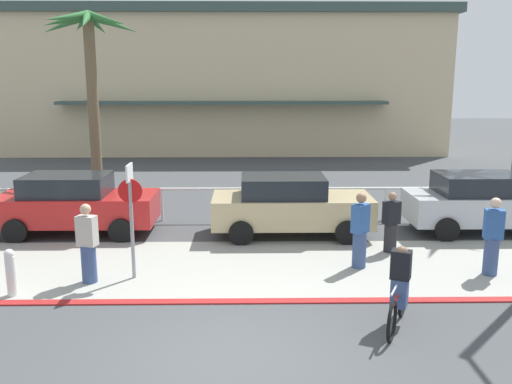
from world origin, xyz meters
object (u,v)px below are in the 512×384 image
(palm_tree_1, at_px, (90,54))
(cyclist_red_0, at_px, (399,289))
(car_red_1, at_px, (75,203))
(pedestrian_3, at_px, (88,247))
(bollard_1, at_px, (11,272))
(car_silver_3, at_px, (484,202))
(pedestrian_0, at_px, (391,225))
(car_tan_2, at_px, (290,205))
(stop_sign_bike_lane, at_px, (131,205))
(pedestrian_2, at_px, (492,240))
(pedestrian_1, at_px, (360,233))

(palm_tree_1, relative_size, cyclist_red_0, 3.85)
(palm_tree_1, bearing_deg, car_red_1, -85.92)
(car_red_1, relative_size, pedestrian_3, 2.51)
(bollard_1, height_order, palm_tree_1, palm_tree_1)
(car_silver_3, height_order, pedestrian_0, car_silver_3)
(car_red_1, relative_size, car_tan_2, 1.00)
(stop_sign_bike_lane, relative_size, car_silver_3, 0.58)
(car_silver_3, bearing_deg, pedestrian_0, -149.77)
(pedestrian_2, bearing_deg, stop_sign_bike_lane, -179.48)
(car_silver_3, bearing_deg, cyclist_red_0, -124.06)
(car_tan_2, relative_size, pedestrian_2, 2.46)
(bollard_1, bearing_deg, palm_tree_1, 92.32)
(palm_tree_1, distance_m, cyclist_red_0, 12.96)
(bollard_1, height_order, pedestrian_3, pedestrian_3)
(pedestrian_0, bearing_deg, cyclist_red_0, -102.51)
(car_tan_2, distance_m, pedestrian_1, 3.06)
(pedestrian_2, bearing_deg, pedestrian_0, 137.46)
(pedestrian_2, xyz_separation_m, pedestrian_3, (-8.85, -0.32, -0.02))
(pedestrian_0, distance_m, pedestrian_1, 1.54)
(pedestrian_3, bearing_deg, stop_sign_bike_lane, 15.04)
(stop_sign_bike_lane, distance_m, palm_tree_1, 8.18)
(bollard_1, relative_size, cyclist_red_0, 0.60)
(car_red_1, distance_m, pedestrian_3, 4.13)
(bollard_1, relative_size, pedestrian_0, 0.64)
(bollard_1, distance_m, car_tan_2, 7.35)
(palm_tree_1, height_order, pedestrian_1, palm_tree_1)
(car_red_1, distance_m, pedestrian_2, 10.89)
(palm_tree_1, height_order, car_silver_3, palm_tree_1)
(car_tan_2, bearing_deg, pedestrian_2, -37.31)
(car_silver_3, relative_size, pedestrian_2, 2.46)
(car_silver_3, bearing_deg, bollard_1, -158.53)
(car_red_1, relative_size, pedestrian_0, 2.82)
(car_red_1, xyz_separation_m, pedestrian_1, (7.46, -3.02, -0.03))
(bollard_1, distance_m, pedestrian_2, 10.27)
(bollard_1, distance_m, cyclist_red_0, 7.61)
(palm_tree_1, xyz_separation_m, car_red_1, (0.24, -3.35, -4.21))
(pedestrian_1, height_order, pedestrian_2, pedestrian_1)
(palm_tree_1, height_order, pedestrian_2, palm_tree_1)
(car_red_1, height_order, car_silver_3, same)
(car_tan_2, bearing_deg, palm_tree_1, 149.83)
(palm_tree_1, xyz_separation_m, pedestrian_3, (1.69, -7.21, -4.26))
(cyclist_red_0, xyz_separation_m, pedestrian_3, (-6.11, 2.17, 0.12))
(stop_sign_bike_lane, relative_size, pedestrian_3, 1.46)
(car_silver_3, relative_size, pedestrian_1, 2.45)
(pedestrian_3, bearing_deg, car_tan_2, 37.77)
(pedestrian_0, bearing_deg, palm_tree_1, 149.06)
(cyclist_red_0, bearing_deg, pedestrian_3, 160.43)
(car_tan_2, bearing_deg, bollard_1, -144.31)
(stop_sign_bike_lane, relative_size, car_red_1, 0.58)
(palm_tree_1, distance_m, pedestrian_1, 10.85)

